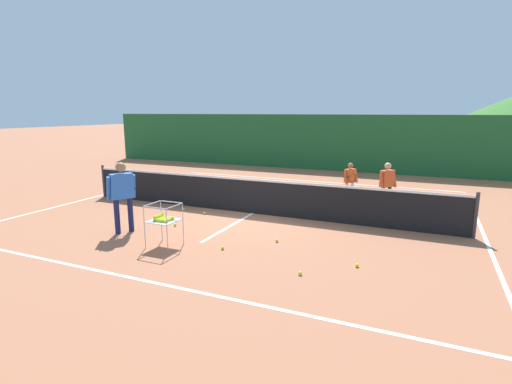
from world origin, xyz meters
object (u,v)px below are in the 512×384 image
Objects in this scene: tennis_ball_1 at (277,241)px; tennis_ball_5 at (357,265)px; tennis_net at (253,196)px; tennis_ball_6 at (175,225)px; tennis_ball_2 at (184,209)px; student_1 at (387,182)px; tennis_ball_0 at (223,248)px; ball_cart at (163,219)px; tennis_ball_4 at (300,273)px; student_0 at (350,178)px; tennis_ball_3 at (204,213)px; instructor at (122,191)px.

tennis_ball_5 is at bearing -21.40° from tennis_ball_1.
tennis_net is 2.32m from tennis_ball_6.
tennis_ball_2 is 1.00× the size of tennis_ball_6.
tennis_net is at bearing -150.29° from student_1.
tennis_ball_1 is at bearing 46.46° from tennis_ball_0.
ball_cart is 3.98m from tennis_ball_5.
tennis_ball_5 is (1.83, -0.72, 0.00)m from tennis_ball_1.
student_1 is 5.56m from tennis_ball_0.
tennis_ball_4 is at bearing -54.63° from tennis_net.
student_0 reaches higher than tennis_ball_5.
student_0 is 5.69m from tennis_ball_6.
tennis_ball_5 is at bearing -24.95° from tennis_ball_3.
tennis_ball_0 is at bearing 13.14° from ball_cart.
ball_cart reaches higher than tennis_ball_0.
student_1 is 5.99m from tennis_ball_6.
ball_cart is at bearing 174.52° from tennis_ball_4.
tennis_ball_1 and tennis_ball_6 have the same top height.
student_1 is 5.22m from tennis_ball_3.
tennis_ball_2 is at bearing 156.03° from tennis_ball_1.
tennis_ball_5 is 4.63m from tennis_ball_6.
tennis_ball_1 and tennis_ball_4 have the same top height.
student_1 is (3.32, 1.89, 0.32)m from tennis_net.
student_0 is 1.35× the size of ball_cart.
tennis_net is 160.00× the size of tennis_ball_5.
tennis_ball_5 is at bearing 42.19° from tennis_ball_4.
tennis_ball_2 is (-2.60, 2.42, 0.00)m from tennis_ball_0.
student_0 reaches higher than tennis_ball_1.
student_0 is at bearing 50.38° from tennis_net.
tennis_ball_0 is at bearing -77.69° from tennis_net.
tennis_ball_4 is at bearing -98.91° from student_1.
tennis_ball_1 and tennis_ball_3 have the same top height.
tennis_net is 6.59× the size of instructor.
tennis_ball_6 is (-3.72, 1.59, 0.00)m from tennis_ball_4.
instructor is 2.83m from tennis_ball_0.
ball_cart is 13.22× the size of tennis_ball_2.
instructor is at bearing 171.20° from tennis_ball_4.
tennis_net is at bearing 126.38° from tennis_ball_1.
tennis_ball_1 is 1.00× the size of tennis_ball_5.
tennis_ball_0 is at bearing -133.54° from tennis_ball_1.
ball_cart is 13.22× the size of tennis_ball_4.
tennis_ball_4 is (-0.84, -5.38, -0.79)m from student_1.
student_0 is at bearing 74.54° from tennis_ball_0.
ball_cart is (1.42, -0.40, -0.41)m from instructor.
tennis_net is at bearing 54.09° from instructor.
instructor is 1.21× the size of student_1.
student_0 is 5.76m from tennis_ball_0.
ball_cart is 13.22× the size of tennis_ball_3.
tennis_ball_1 is 1.00× the size of tennis_ball_6.
tennis_net is at bearing 140.52° from tennis_ball_5.
tennis_ball_4 is (0.32, -6.10, -0.70)m from student_0.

